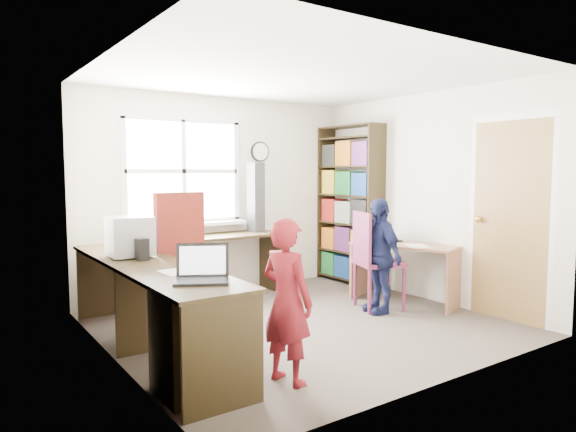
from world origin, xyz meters
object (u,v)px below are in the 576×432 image
(laptop_left, at_px, (202,272))
(laptop_right, at_px, (381,236))
(bookshelf, at_px, (349,208))
(crt_monitor, at_px, (130,236))
(cd_tower, at_px, (256,197))
(person_green, at_px, (169,263))
(swivel_chair, at_px, (187,274))
(potted_plant, at_px, (178,224))
(person_red, at_px, (287,301))
(right_desk, at_px, (406,260))
(wooden_chair, at_px, (373,257))
(l_desk, at_px, (190,304))
(person_navy, at_px, (379,255))

(laptop_left, bearing_deg, laptop_right, 50.09)
(bookshelf, distance_m, crt_monitor, 3.26)
(cd_tower, bearing_deg, person_green, -172.25)
(swivel_chair, bearing_deg, crt_monitor, 166.84)
(crt_monitor, bearing_deg, potted_plant, 50.13)
(swivel_chair, bearing_deg, person_red, -87.39)
(cd_tower, bearing_deg, potted_plant, 170.58)
(right_desk, bearing_deg, cd_tower, 108.07)
(laptop_left, height_order, laptop_right, laptop_left)
(cd_tower, bearing_deg, right_desk, -65.06)
(potted_plant, relative_size, person_red, 0.27)
(wooden_chair, relative_size, laptop_left, 2.31)
(l_desk, distance_m, bookshelf, 3.35)
(l_desk, distance_m, swivel_chair, 0.72)
(right_desk, distance_m, cd_tower, 1.95)
(right_desk, relative_size, crt_monitor, 3.46)
(cd_tower, xyz_separation_m, person_red, (-1.27, -2.53, -0.59))
(laptop_right, bearing_deg, person_navy, 146.43)
(l_desk, height_order, cd_tower, cd_tower)
(bookshelf, xyz_separation_m, laptop_left, (-3.09, -1.98, -0.19))
(swivel_chair, relative_size, crt_monitor, 3.48)
(crt_monitor, height_order, person_green, person_green)
(bookshelf, distance_m, person_navy, 1.53)
(bookshelf, bearing_deg, person_red, -138.81)
(bookshelf, bearing_deg, laptop_right, -106.73)
(person_red, bearing_deg, wooden_chair, -74.14)
(swivel_chair, bearing_deg, l_desk, -114.26)
(laptop_left, height_order, cd_tower, cd_tower)
(bookshelf, distance_m, person_red, 3.43)
(laptop_right, height_order, person_navy, person_navy)
(laptop_left, relative_size, person_green, 0.41)
(laptop_left, relative_size, cd_tower, 0.54)
(crt_monitor, bearing_deg, person_green, 44.71)
(cd_tower, relative_size, person_navy, 0.70)
(wooden_chair, relative_size, person_green, 0.94)
(l_desk, height_order, laptop_left, laptop_left)
(potted_plant, bearing_deg, crt_monitor, -131.58)
(right_desk, distance_m, swivel_chair, 2.53)
(wooden_chair, xyz_separation_m, person_green, (-1.92, 0.97, -0.01))
(crt_monitor, distance_m, laptop_left, 1.27)
(person_navy, bearing_deg, laptop_left, -62.18)
(l_desk, xyz_separation_m, bookshelf, (2.96, 1.47, 0.55))
(cd_tower, height_order, person_navy, cd_tower)
(l_desk, distance_m, person_green, 1.32)
(swivel_chair, distance_m, cd_tower, 1.88)
(person_green, bearing_deg, cd_tower, -70.56)
(bookshelf, bearing_deg, cd_tower, 167.74)
(laptop_left, bearing_deg, wooden_chair, 46.91)
(person_red, bearing_deg, crt_monitor, 7.79)
(crt_monitor, bearing_deg, person_navy, -11.53)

